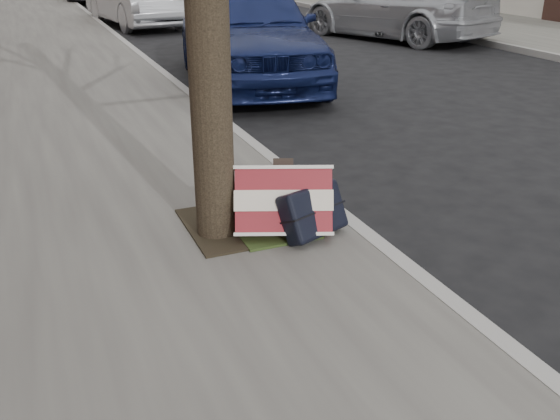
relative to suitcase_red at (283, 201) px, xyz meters
name	(u,v)px	position (x,y,z in m)	size (l,w,h in m)	color
far_sidewalk	(390,9)	(9.61, 14.08, -0.32)	(4.00, 70.00, 0.12)	slate
dirt_patch	(245,223)	(-0.19, 0.28, -0.25)	(0.85, 0.85, 0.01)	black
suitcase_red	(283,201)	(0.00, 0.00, 0.00)	(0.66, 0.18, 0.48)	maroon
suitcase_navy	(313,211)	(0.18, -0.10, -0.06)	(0.50, 0.16, 0.36)	black
car_near_front	(247,30)	(1.75, 5.56, 0.41)	(1.86, 4.62, 1.58)	#111A46
car_far_front	(395,7)	(6.40, 8.76, 0.30)	(1.90, 4.68, 1.36)	#97999E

